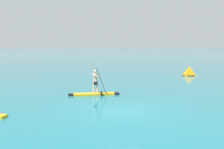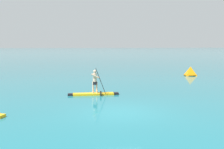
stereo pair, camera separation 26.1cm
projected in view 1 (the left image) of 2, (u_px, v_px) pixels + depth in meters
ground at (123, 112)px, 13.92m from camera, size 440.00×440.00×0.00m
paddleboarder_mid_center at (95, 90)px, 18.39m from camera, size 3.38×0.80×1.83m
race_marker_buoy at (189, 72)px, 29.79m from camera, size 1.63×1.63×0.96m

